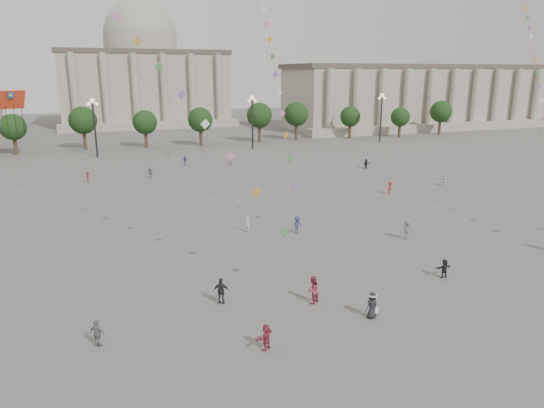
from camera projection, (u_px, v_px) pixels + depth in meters
name	position (u px, v px, depth m)	size (l,w,h in m)	color
ground	(366.00, 320.00, 30.64)	(360.00, 360.00, 0.00)	#555250
hall_east	(427.00, 96.00, 138.31)	(84.00, 26.22, 17.20)	#A49B8A
hall_central	(143.00, 75.00, 144.01)	(48.30, 34.30, 35.50)	#A49B8A
tree_row	(171.00, 121.00, 99.92)	(137.12, 5.12, 8.00)	#322719
lamp_post_mid_west	(94.00, 117.00, 87.19)	(2.00, 0.90, 10.65)	#262628
lamp_post_mid_east	(252.00, 112.00, 97.11)	(2.00, 0.90, 10.65)	#262628
lamp_post_far_east	(381.00, 109.00, 107.02)	(2.00, 0.90, 10.65)	#262628
person_crowd_0	(185.00, 160.00, 81.66)	(0.95, 0.39, 1.61)	#38487F
person_crowd_3	(444.00, 268.00, 36.75)	(1.37, 0.44, 1.48)	#222227
person_crowd_4	(169.00, 152.00, 89.45)	(1.51, 0.48, 1.63)	silver
person_crowd_6	(407.00, 230.00, 45.09)	(1.25, 0.72, 1.93)	slate
person_crowd_7	(444.00, 180.00, 66.69)	(1.53, 0.49, 1.64)	silver
person_crowd_8	(390.00, 188.00, 61.83)	(1.12, 0.65, 1.74)	maroon
person_crowd_9	(366.00, 164.00, 78.25)	(1.50, 0.48, 1.62)	black
person_crowd_12	(230.00, 160.00, 81.73)	(1.42, 0.45, 1.53)	slate
person_crowd_13	(248.00, 224.00, 47.26)	(0.57, 0.38, 1.58)	silver
person_crowd_16	(150.00, 173.00, 71.16)	(0.97, 0.40, 1.66)	slate
person_crowd_17	(88.00, 177.00, 68.56)	(1.01, 0.58, 1.56)	maroon
tourist_1	(221.00, 291.00, 32.54)	(1.08, 0.45, 1.84)	black
tourist_2	(266.00, 337.00, 27.17)	(1.43, 0.46, 1.55)	#99293F
tourist_3	(97.00, 334.00, 27.45)	(0.96, 0.40, 1.63)	slate
kite_flyer_0	(313.00, 290.00, 32.61)	(0.95, 0.74, 1.95)	#9A2A44
kite_flyer_1	(297.00, 225.00, 46.82)	(1.13, 0.65, 1.74)	navy
hat_person	(372.00, 305.00, 30.64)	(0.96, 0.73, 1.75)	black
dragon_kite	(6.00, 114.00, 26.63)	(2.26, 3.77, 13.66)	red
kite_train_east	(528.00, 27.00, 62.81)	(32.74, 41.41, 64.48)	#3F3F3F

